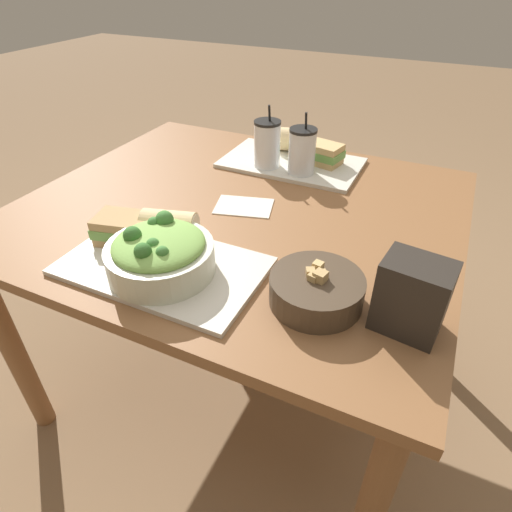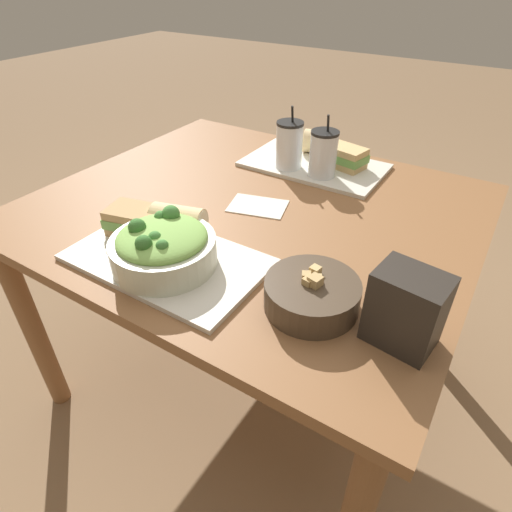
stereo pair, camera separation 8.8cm
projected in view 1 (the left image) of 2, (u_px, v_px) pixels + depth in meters
ground_plane at (243, 375)px, 1.58m from camera, size 12.00×12.00×0.00m
dining_table at (240, 234)px, 1.22m from camera, size 1.16×1.01×0.71m
tray_near at (163, 266)px, 0.93m from camera, size 0.44×0.26×0.01m
tray_far at (291, 163)px, 1.39m from camera, size 0.44×0.26×0.01m
salad_bowl at (160, 253)px, 0.88m from camera, size 0.22×0.22×0.11m
soup_bowl at (317, 289)px, 0.83m from camera, size 0.18×0.18×0.08m
sandwich_near at (128, 229)px, 0.99m from camera, size 0.16×0.12×0.06m
baguette_near at (170, 226)px, 0.98m from camera, size 0.14×0.11×0.08m
sandwich_far at (318, 152)px, 1.36m from camera, size 0.17×0.11×0.06m
baguette_far at (295, 140)px, 1.43m from camera, size 0.11×0.10×0.08m
drink_cup_dark at (267, 145)px, 1.31m from camera, size 0.08×0.08×0.19m
drink_cup_red at (302, 152)px, 1.28m from camera, size 0.08×0.08×0.18m
chip_bag at (412, 297)px, 0.75m from camera, size 0.13×0.10×0.14m
napkin_folded at (244, 207)px, 1.16m from camera, size 0.18×0.14×0.00m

